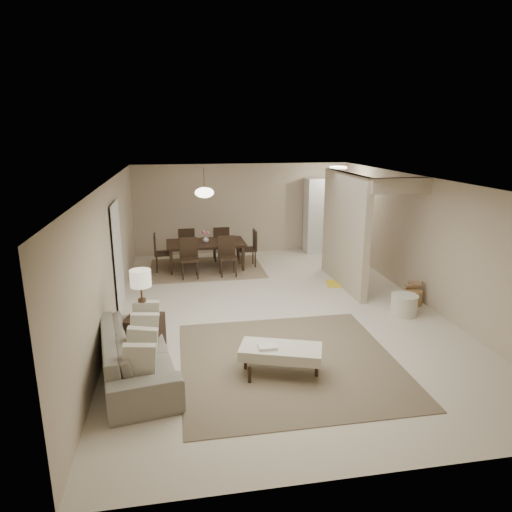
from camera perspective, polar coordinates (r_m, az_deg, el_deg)
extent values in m
plane|color=beige|center=(8.93, 2.51, -6.70)|extent=(9.00, 9.00, 0.00)
plane|color=white|center=(8.33, 2.71, 9.47)|extent=(9.00, 9.00, 0.00)
plane|color=tan|center=(12.88, -1.72, 5.92)|extent=(6.00, 0.00, 6.00)
plane|color=tan|center=(8.43, -17.72, 0.19)|extent=(0.00, 9.00, 9.00)
plane|color=tan|center=(9.63, 20.32, 1.78)|extent=(0.00, 9.00, 9.00)
cube|color=tan|center=(10.22, 11.00, 3.19)|extent=(0.15, 2.50, 2.50)
cube|color=black|center=(9.06, -16.94, -0.23)|extent=(0.04, 0.90, 2.04)
cube|color=silver|center=(13.12, 8.76, 5.03)|extent=(1.20, 0.55, 2.10)
cylinder|color=white|center=(12.04, 10.25, 10.83)|extent=(0.44, 0.44, 0.05)
cube|color=brown|center=(7.04, 4.14, -13.01)|extent=(3.20, 3.20, 0.01)
imported|color=gray|center=(6.74, -14.63, -11.66)|extent=(2.44, 1.28, 0.68)
cube|color=beige|center=(6.59, 3.11, -11.87)|extent=(1.25, 0.87, 0.15)
cylinder|color=black|center=(6.44, -0.81, -14.61)|extent=(0.05, 0.05, 0.26)
cylinder|color=black|center=(6.64, 7.60, -13.78)|extent=(0.05, 0.05, 0.26)
cylinder|color=black|center=(6.77, -1.33, -13.02)|extent=(0.05, 0.05, 0.26)
cylinder|color=black|center=(6.96, 6.65, -12.30)|extent=(0.05, 0.05, 0.26)
cube|color=black|center=(7.44, -13.78, -9.43)|extent=(0.66, 0.66, 0.57)
cylinder|color=#4D3521|center=(7.27, -14.00, -6.31)|extent=(0.12, 0.12, 0.30)
cylinder|color=#4D3521|center=(7.18, -14.14, -4.23)|extent=(0.03, 0.03, 0.26)
cylinder|color=beige|center=(7.11, -14.25, -2.71)|extent=(0.32, 0.32, 0.26)
cylinder|color=beige|center=(9.05, 18.02, -5.85)|extent=(0.50, 0.50, 0.39)
cylinder|color=olive|center=(9.65, 19.00, -4.89)|extent=(0.43, 0.43, 0.30)
cube|color=#7E6C4E|center=(11.59, -6.19, -1.54)|extent=(2.80, 2.10, 0.01)
imported|color=black|center=(11.50, -6.24, 0.06)|extent=(1.96, 1.12, 0.68)
imported|color=silver|center=(11.40, -6.30, 2.10)|extent=(0.17, 0.17, 0.16)
cube|color=yellow|center=(10.55, 10.99, -3.45)|extent=(0.89, 0.64, 0.01)
cylinder|color=#4D3521|center=(11.16, -6.52, 9.56)|extent=(0.02, 0.02, 0.50)
ellipsoid|color=#FFEAC6|center=(11.19, -6.47, 7.88)|extent=(0.46, 0.46, 0.25)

